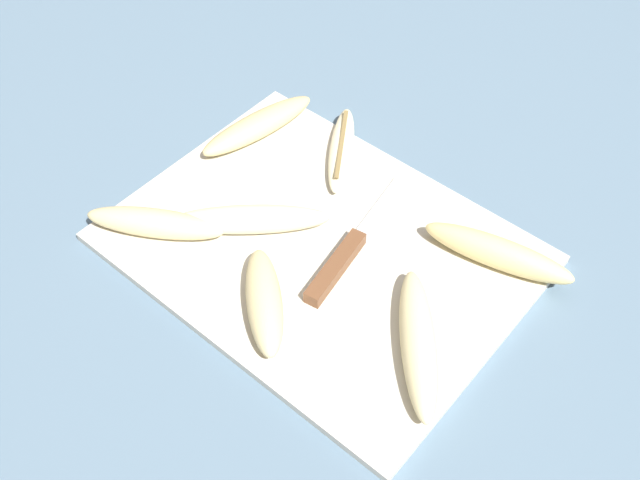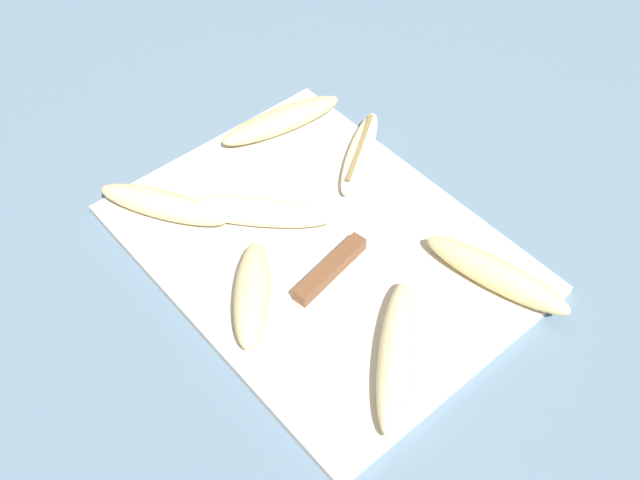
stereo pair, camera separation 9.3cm
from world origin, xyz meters
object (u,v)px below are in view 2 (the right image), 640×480
object	(u,v)px
banana_bright_far	(360,152)
knife	(340,260)
banana_ripe_center	(163,204)
banana_golden_short	(496,274)
banana_pale_long	(255,212)
banana_spotted_left	(282,120)
banana_mellow_near	(252,293)
banana_soft_right	(396,354)

from	to	relation	value
banana_bright_far	knife	bearing A→B (deg)	-49.91
banana_ripe_center	banana_golden_short	size ratio (longest dim) A/B	0.90
banana_golden_short	banana_pale_long	bearing A→B (deg)	-150.06
knife	banana_pale_long	size ratio (longest dim) A/B	1.35
banana_pale_long	banana_spotted_left	bearing A→B (deg)	130.37
banana_spotted_left	banana_mellow_near	size ratio (longest dim) A/B	1.35
banana_spotted_left	banana_ripe_center	xyz separation A→B (m)	(0.03, -0.22, 0.00)
banana_mellow_near	banana_bright_far	distance (m)	0.28
banana_soft_right	banana_mellow_near	size ratio (longest dim) A/B	1.23
banana_spotted_left	banana_mellow_near	xyz separation A→B (m)	(0.22, -0.22, 0.00)
banana_pale_long	banana_soft_right	distance (m)	0.27
banana_soft_right	banana_spotted_left	size ratio (longest dim) A/B	0.91
banana_soft_right	banana_bright_far	distance (m)	0.33
banana_pale_long	banana_golden_short	world-z (taller)	banana_golden_short
banana_pale_long	banana_mellow_near	distance (m)	0.13
banana_soft_right	banana_mellow_near	distance (m)	0.18
banana_soft_right	banana_ripe_center	distance (m)	0.36
knife	banana_mellow_near	size ratio (longest dim) A/B	1.68
banana_soft_right	banana_bright_far	xyz separation A→B (m)	(-0.27, 0.19, -0.01)
banana_pale_long	banana_ripe_center	distance (m)	0.12
banana_pale_long	banana_ripe_center	bearing A→B (deg)	-136.54
knife	banana_bright_far	size ratio (longest dim) A/B	1.50
banana_pale_long	banana_golden_short	bearing A→B (deg)	29.94
banana_ripe_center	banana_mellow_near	size ratio (longest dim) A/B	1.22
knife	banana_bright_far	bearing A→B (deg)	120.59
banana_spotted_left	banana_bright_far	xyz separation A→B (m)	(0.12, 0.04, -0.01)
banana_spotted_left	banana_bright_far	world-z (taller)	banana_spotted_left
banana_mellow_near	banana_bright_far	bearing A→B (deg)	110.76
banana_spotted_left	banana_soft_right	bearing A→B (deg)	-21.14
knife	banana_soft_right	size ratio (longest dim) A/B	1.36
banana_pale_long	banana_soft_right	size ratio (longest dim) A/B	1.01
knife	banana_golden_short	distance (m)	0.19
banana_ripe_center	banana_mellow_near	xyz separation A→B (m)	(0.19, 0.00, 0.00)
banana_golden_short	banana_spotted_left	bearing A→B (deg)	-177.50
knife	banana_ripe_center	distance (m)	0.24
banana_pale_long	banana_spotted_left	xyz separation A→B (m)	(-0.12, 0.14, -0.00)
banana_spotted_left	banana_golden_short	world-z (taller)	banana_golden_short
banana_ripe_center	banana_spotted_left	bearing A→B (deg)	97.83
banana_mellow_near	banana_bright_far	world-z (taller)	banana_mellow_near
banana_mellow_near	banana_pale_long	bearing A→B (deg)	141.00
banana_pale_long	banana_bright_far	bearing A→B (deg)	89.77
banana_soft_right	banana_bright_far	bearing A→B (deg)	144.24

